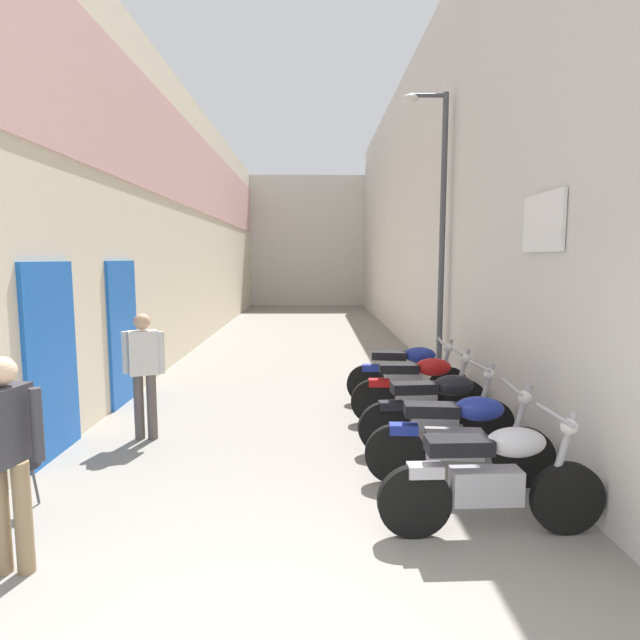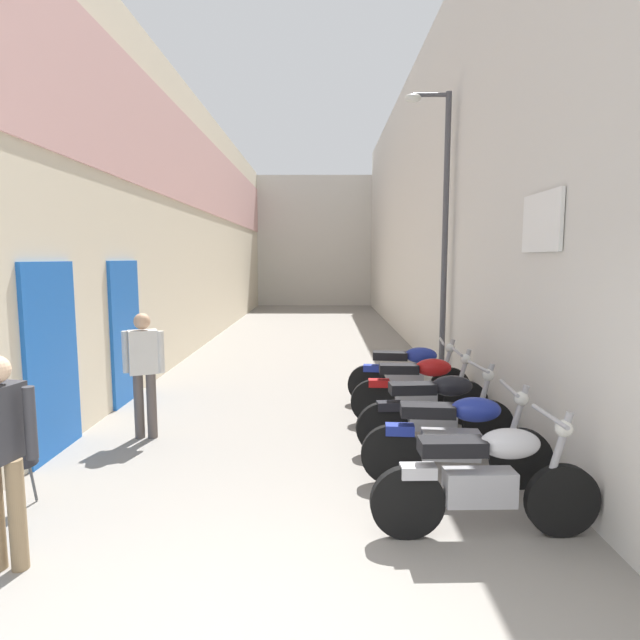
{
  "view_description": "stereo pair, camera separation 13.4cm",
  "coord_description": "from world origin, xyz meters",
  "px_view_note": "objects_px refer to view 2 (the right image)",
  "views": [
    {
      "loc": [
        0.29,
        -2.36,
        2.24
      ],
      "look_at": [
        0.38,
        4.7,
        1.4
      ],
      "focal_mm": 29.16,
      "sensor_mm": 36.0,
      "label": 1
    },
    {
      "loc": [
        0.42,
        -2.36,
        2.24
      ],
      "look_at": [
        0.38,
        4.7,
        1.4
      ],
      "focal_mm": 29.16,
      "sensor_mm": 36.0,
      "label": 2
    }
  ],
  "objects_px": {
    "motorcycle_fourth": "(420,388)",
    "umbrella_leaning": "(21,437)",
    "motorcycle_fifth": "(409,373)",
    "motorcycle_second": "(457,437)",
    "motorcycle_nearest": "(487,478)",
    "motorcycle_third": "(437,410)",
    "pedestrian_by_doorway": "(1,447)",
    "street_lamp": "(440,219)",
    "pedestrian_mid_alley": "(144,366)"
  },
  "relations": [
    {
      "from": "motorcycle_second",
      "to": "pedestrian_by_doorway",
      "type": "distance_m",
      "value": 3.87
    },
    {
      "from": "pedestrian_by_doorway",
      "to": "street_lamp",
      "type": "bearing_deg",
      "value": 52.33
    },
    {
      "from": "motorcycle_fourth",
      "to": "street_lamp",
      "type": "xyz_separation_m",
      "value": [
        0.7,
        2.21,
        2.4
      ]
    },
    {
      "from": "motorcycle_fifth",
      "to": "umbrella_leaning",
      "type": "distance_m",
      "value": 5.21
    },
    {
      "from": "motorcycle_nearest",
      "to": "motorcycle_second",
      "type": "relative_size",
      "value": 1.0
    },
    {
      "from": "pedestrian_by_doorway",
      "to": "motorcycle_second",
      "type": "bearing_deg",
      "value": 21.31
    },
    {
      "from": "motorcycle_fourth",
      "to": "umbrella_leaning",
      "type": "relative_size",
      "value": 1.92
    },
    {
      "from": "pedestrian_by_doorway",
      "to": "motorcycle_nearest",
      "type": "bearing_deg",
      "value": 7.2
    },
    {
      "from": "motorcycle_nearest",
      "to": "motorcycle_fourth",
      "type": "height_order",
      "value": "same"
    },
    {
      "from": "motorcycle_nearest",
      "to": "street_lamp",
      "type": "bearing_deg",
      "value": 82.13
    },
    {
      "from": "motorcycle_nearest",
      "to": "umbrella_leaning",
      "type": "bearing_deg",
      "value": 174.01
    },
    {
      "from": "motorcycle_fifth",
      "to": "pedestrian_by_doorway",
      "type": "distance_m",
      "value": 5.57
    },
    {
      "from": "motorcycle_nearest",
      "to": "motorcycle_second",
      "type": "bearing_deg",
      "value": 90.0
    },
    {
      "from": "motorcycle_second",
      "to": "motorcycle_third",
      "type": "relative_size",
      "value": 1.0
    },
    {
      "from": "motorcycle_second",
      "to": "umbrella_leaning",
      "type": "distance_m",
      "value": 4.0
    },
    {
      "from": "pedestrian_mid_alley",
      "to": "street_lamp",
      "type": "distance_m",
      "value": 5.44
    },
    {
      "from": "motorcycle_nearest",
      "to": "pedestrian_by_doorway",
      "type": "distance_m",
      "value": 3.63
    },
    {
      "from": "pedestrian_by_doorway",
      "to": "street_lamp",
      "type": "xyz_separation_m",
      "value": [
        4.29,
        5.55,
        1.99
      ]
    },
    {
      "from": "motorcycle_second",
      "to": "pedestrian_mid_alley",
      "type": "height_order",
      "value": "pedestrian_mid_alley"
    },
    {
      "from": "motorcycle_nearest",
      "to": "motorcycle_fifth",
      "type": "distance_m",
      "value": 3.79
    },
    {
      "from": "motorcycle_nearest",
      "to": "pedestrian_by_doorway",
      "type": "bearing_deg",
      "value": -172.8
    },
    {
      "from": "motorcycle_fifth",
      "to": "pedestrian_mid_alley",
      "type": "relative_size",
      "value": 1.17
    },
    {
      "from": "motorcycle_second",
      "to": "motorcycle_fifth",
      "type": "bearing_deg",
      "value": 90.0
    },
    {
      "from": "motorcycle_second",
      "to": "street_lamp",
      "type": "xyz_separation_m",
      "value": [
        0.7,
        4.15,
        2.4
      ]
    },
    {
      "from": "motorcycle_fifth",
      "to": "pedestrian_mid_alley",
      "type": "distance_m",
      "value": 3.84
    },
    {
      "from": "motorcycle_fifth",
      "to": "umbrella_leaning",
      "type": "xyz_separation_m",
      "value": [
        -3.96,
        -3.37,
        0.18
      ]
    },
    {
      "from": "motorcycle_fifth",
      "to": "pedestrian_by_doorway",
      "type": "xyz_separation_m",
      "value": [
        -3.58,
        -4.24,
        0.42
      ]
    },
    {
      "from": "motorcycle_nearest",
      "to": "motorcycle_third",
      "type": "distance_m",
      "value": 1.86
    },
    {
      "from": "pedestrian_by_doorway",
      "to": "umbrella_leaning",
      "type": "relative_size",
      "value": 1.63
    },
    {
      "from": "motorcycle_nearest",
      "to": "street_lamp",
      "type": "height_order",
      "value": "street_lamp"
    },
    {
      "from": "motorcycle_fourth",
      "to": "umbrella_leaning",
      "type": "distance_m",
      "value": 4.67
    },
    {
      "from": "pedestrian_mid_alley",
      "to": "motorcycle_third",
      "type": "bearing_deg",
      "value": -7.44
    },
    {
      "from": "street_lamp",
      "to": "motorcycle_second",
      "type": "bearing_deg",
      "value": -99.63
    },
    {
      "from": "motorcycle_second",
      "to": "umbrella_leaning",
      "type": "relative_size",
      "value": 1.92
    },
    {
      "from": "motorcycle_fourth",
      "to": "motorcycle_fifth",
      "type": "bearing_deg",
      "value": 90.01
    },
    {
      "from": "motorcycle_second",
      "to": "motorcycle_third",
      "type": "height_order",
      "value": "same"
    },
    {
      "from": "pedestrian_mid_alley",
      "to": "motorcycle_fourth",
      "type": "bearing_deg",
      "value": 9.13
    },
    {
      "from": "motorcycle_fourth",
      "to": "pedestrian_by_doorway",
      "type": "relative_size",
      "value": 1.18
    },
    {
      "from": "motorcycle_third",
      "to": "motorcycle_fifth",
      "type": "bearing_deg",
      "value": 90.0
    },
    {
      "from": "motorcycle_third",
      "to": "pedestrian_mid_alley",
      "type": "height_order",
      "value": "pedestrian_mid_alley"
    },
    {
      "from": "motorcycle_nearest",
      "to": "umbrella_leaning",
      "type": "height_order",
      "value": "motorcycle_nearest"
    },
    {
      "from": "pedestrian_by_doorway",
      "to": "pedestrian_mid_alley",
      "type": "relative_size",
      "value": 1.0
    },
    {
      "from": "motorcycle_fifth",
      "to": "motorcycle_fourth",
      "type": "bearing_deg",
      "value": -89.99
    },
    {
      "from": "motorcycle_fourth",
      "to": "pedestrian_mid_alley",
      "type": "xyz_separation_m",
      "value": [
        -3.53,
        -0.57,
        0.42
      ]
    },
    {
      "from": "motorcycle_fifth",
      "to": "umbrella_leaning",
      "type": "relative_size",
      "value": 1.91
    },
    {
      "from": "umbrella_leaning",
      "to": "street_lamp",
      "type": "xyz_separation_m",
      "value": [
        4.67,
        4.68,
        2.22
      ]
    },
    {
      "from": "umbrella_leaning",
      "to": "street_lamp",
      "type": "height_order",
      "value": "street_lamp"
    },
    {
      "from": "motorcycle_nearest",
      "to": "street_lamp",
      "type": "relative_size",
      "value": 0.37
    },
    {
      "from": "motorcycle_third",
      "to": "pedestrian_by_doorway",
      "type": "distance_m",
      "value": 4.28
    },
    {
      "from": "pedestrian_by_doorway",
      "to": "motorcycle_fifth",
      "type": "bearing_deg",
      "value": 49.82
    }
  ]
}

